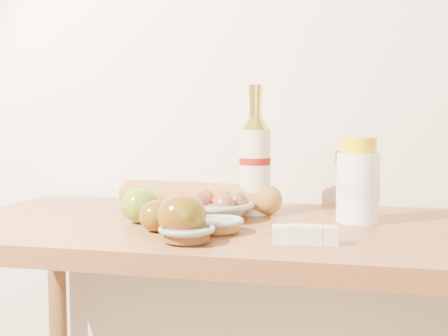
{
  "coord_description": "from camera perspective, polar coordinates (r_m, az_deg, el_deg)",
  "views": [
    {
      "loc": [
        0.26,
        0.02,
        1.12
      ],
      "look_at": [
        0.0,
        1.15,
        1.02
      ],
      "focal_mm": 45.0,
      "sensor_mm": 36.0,
      "label": 1
    }
  ],
  "objects": [
    {
      "name": "table",
      "position": [
        1.24,
        0.31,
        -11.15
      ],
      "size": [
        1.2,
        0.6,
        0.9
      ],
      "color": "#AE6638",
      "rests_on": "ground"
    },
    {
      "name": "apple_redgreen_right",
      "position": [
        1.12,
        -6.9,
        -4.85
      ],
      "size": [
        0.07,
        0.07,
        0.06
      ],
      "rotation": [
        0.0,
        0.0,
        0.08
      ],
      "color": "#981708",
      "rests_on": "table"
    },
    {
      "name": "back_wall",
      "position": [
        1.52,
        3.06,
        11.73
      ],
      "size": [
        3.5,
        0.02,
        2.6
      ],
      "primitive_type": "cube",
      "color": "white",
      "rests_on": "ground"
    },
    {
      "name": "bourbon_bottle",
      "position": [
        1.31,
        3.16,
        0.62
      ],
      "size": [
        0.09,
        0.09,
        0.3
      ],
      "rotation": [
        0.0,
        0.0,
        0.18
      ],
      "color": "beige",
      "rests_on": "table"
    },
    {
      "name": "apple_yellowgreen",
      "position": [
        1.21,
        -8.45,
        -3.77
      ],
      "size": [
        0.09,
        0.09,
        0.08
      ],
      "rotation": [
        0.0,
        0.0,
        -0.17
      ],
      "color": "olive",
      "rests_on": "table"
    },
    {
      "name": "apple_redgreen_front",
      "position": [
        1.04,
        -4.3,
        -4.91
      ],
      "size": [
        0.1,
        0.1,
        0.08
      ],
      "rotation": [
        0.0,
        0.0,
        -0.12
      ],
      "color": "#961008",
      "rests_on": "table"
    },
    {
      "name": "egg_bowl",
      "position": [
        1.24,
        -0.84,
        -4.06
      ],
      "size": [
        0.22,
        0.22,
        0.06
      ],
      "rotation": [
        0.0,
        0.0,
        -0.29
      ],
      "color": "gray",
      "rests_on": "table"
    },
    {
      "name": "sugar_bowl",
      "position": [
        1.02,
        -3.8,
        -6.72
      ],
      "size": [
        0.13,
        0.13,
        0.03
      ],
      "rotation": [
        0.0,
        0.0,
        -0.29
      ],
      "color": "gray",
      "rests_on": "table"
    },
    {
      "name": "butter_stick",
      "position": [
        1.02,
        8.21,
        -6.74
      ],
      "size": [
        0.12,
        0.04,
        0.03
      ],
      "rotation": [
        0.0,
        0.0,
        0.09
      ],
      "color": "beige",
      "rests_on": "table"
    },
    {
      "name": "baguette",
      "position": [
        1.36,
        -2.75,
        -2.9
      ],
      "size": [
        0.42,
        0.12,
        0.07
      ],
      "rotation": [
        0.0,
        0.0,
        -0.11
      ],
      "color": "#BA8339",
      "rests_on": "table"
    },
    {
      "name": "cream_bottle",
      "position": [
        1.24,
        13.46,
        -1.5
      ],
      "size": [
        0.11,
        0.11,
        0.18
      ],
      "rotation": [
        0.0,
        0.0,
        0.16
      ],
      "color": "white",
      "rests_on": "table"
    },
    {
      "name": "syrup_bowl",
      "position": [
        1.1,
        -0.57,
        -5.82
      ],
      "size": [
        0.13,
        0.13,
        0.03
      ],
      "rotation": [
        0.0,
        0.0,
        0.37
      ],
      "color": "gray",
      "rests_on": "table"
    }
  ]
}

